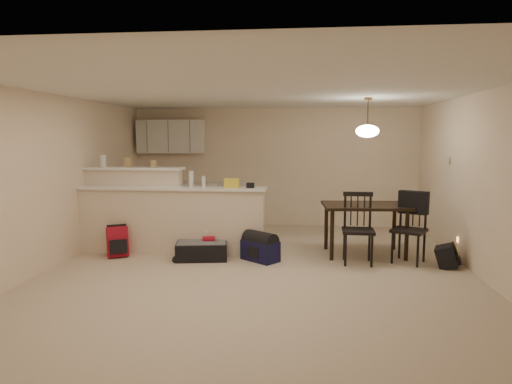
# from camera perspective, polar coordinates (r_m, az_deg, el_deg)

# --- Properties ---
(room) EXTENTS (7.00, 7.02, 2.50)m
(room) POSITION_cam_1_polar(r_m,az_deg,el_deg) (6.26, 0.25, 1.05)
(room) COLOR beige
(room) RESTS_ON ground
(breakfast_bar) EXTENTS (3.08, 0.58, 1.39)m
(breakfast_bar) POSITION_cam_1_polar(r_m,az_deg,el_deg) (7.67, -12.21, -2.88)
(breakfast_bar) COLOR beige
(breakfast_bar) RESTS_ON ground
(upper_cabinets) EXTENTS (1.40, 0.34, 0.70)m
(upper_cabinets) POSITION_cam_1_polar(r_m,az_deg,el_deg) (9.93, -10.62, 6.83)
(upper_cabinets) COLOR white
(upper_cabinets) RESTS_ON room
(kitchen_counter) EXTENTS (1.80, 0.60, 0.90)m
(kitchen_counter) POSITION_cam_1_polar(r_m,az_deg,el_deg) (9.85, -9.54, -1.61)
(kitchen_counter) COLOR white
(kitchen_counter) RESTS_ON ground
(thermostat) EXTENTS (0.02, 0.12, 0.12)m
(thermostat) POSITION_cam_1_polar(r_m,az_deg,el_deg) (8.11, 22.95, 3.60)
(thermostat) COLOR beige
(thermostat) RESTS_ON room
(jar) EXTENTS (0.10, 0.10, 0.20)m
(jar) POSITION_cam_1_polar(r_m,az_deg,el_deg) (8.05, -18.56, 3.69)
(jar) COLOR silver
(jar) RESTS_ON breakfast_bar
(cereal_box) EXTENTS (0.10, 0.07, 0.16)m
(cereal_box) POSITION_cam_1_polar(r_m,az_deg,el_deg) (7.88, -15.69, 3.59)
(cereal_box) COLOR tan
(cereal_box) RESTS_ON breakfast_bar
(small_box) EXTENTS (0.08, 0.06, 0.12)m
(small_box) POSITION_cam_1_polar(r_m,az_deg,el_deg) (7.74, -12.68, 3.47)
(small_box) COLOR tan
(small_box) RESTS_ON breakfast_bar
(bottle_a) EXTENTS (0.07, 0.07, 0.26)m
(bottle_a) POSITION_cam_1_polar(r_m,az_deg,el_deg) (7.35, -8.10, 1.60)
(bottle_a) COLOR silver
(bottle_a) RESTS_ON breakfast_bar
(bottle_b) EXTENTS (0.06, 0.06, 0.18)m
(bottle_b) POSITION_cam_1_polar(r_m,az_deg,el_deg) (7.31, -6.57, 1.28)
(bottle_b) COLOR silver
(bottle_b) RESTS_ON breakfast_bar
(bag_lump) EXTENTS (0.22, 0.18, 0.14)m
(bag_lump) POSITION_cam_1_polar(r_m,az_deg,el_deg) (7.22, -3.06, 1.09)
(bag_lump) COLOR tan
(bag_lump) RESTS_ON breakfast_bar
(pouch) EXTENTS (0.12, 0.10, 0.08)m
(pouch) POSITION_cam_1_polar(r_m,az_deg,el_deg) (7.19, -0.71, 0.83)
(pouch) COLOR tan
(pouch) RESTS_ON breakfast_bar
(dining_table) EXTENTS (1.38, 0.97, 0.82)m
(dining_table) POSITION_cam_1_polar(r_m,az_deg,el_deg) (7.49, 13.47, -2.26)
(dining_table) COLOR black
(dining_table) RESTS_ON ground
(pendant_lamp) EXTENTS (0.36, 0.36, 0.62)m
(pendant_lamp) POSITION_cam_1_polar(r_m,az_deg,el_deg) (7.40, 13.75, 7.48)
(pendant_lamp) COLOR brown
(pendant_lamp) RESTS_ON room
(dining_chair_near) EXTENTS (0.48, 0.46, 1.06)m
(dining_chair_near) POSITION_cam_1_polar(r_m,az_deg,el_deg) (6.97, 12.65, -4.50)
(dining_chair_near) COLOR black
(dining_chair_near) RESTS_ON ground
(dining_chair_far) EXTENTS (0.61, 0.60, 1.05)m
(dining_chair_far) POSITION_cam_1_polar(r_m,az_deg,el_deg) (7.22, 18.58, -4.34)
(dining_chair_far) COLOR black
(dining_chair_far) RESTS_ON ground
(suitcase) EXTENTS (0.85, 0.63, 0.26)m
(suitcase) POSITION_cam_1_polar(r_m,az_deg,el_deg) (7.20, -6.78, -7.28)
(suitcase) COLOR black
(suitcase) RESTS_ON ground
(red_backpack) EXTENTS (0.38, 0.33, 0.48)m
(red_backpack) POSITION_cam_1_polar(r_m,az_deg,el_deg) (7.59, -16.93, -5.96)
(red_backpack) COLOR #A81325
(red_backpack) RESTS_ON ground
(navy_duffel) EXTENTS (0.64, 0.59, 0.31)m
(navy_duffel) POSITION_cam_1_polar(r_m,az_deg,el_deg) (7.05, 0.53, -7.34)
(navy_duffel) COLOR #13133B
(navy_duffel) RESTS_ON ground
(black_daypack) EXTENTS (0.35, 0.42, 0.31)m
(black_daypack) POSITION_cam_1_polar(r_m,az_deg,el_deg) (7.26, 22.73, -7.45)
(black_daypack) COLOR black
(black_daypack) RESTS_ON ground
(cardboard_sheet) EXTENTS (0.06, 0.40, 0.30)m
(cardboard_sheet) POSITION_cam_1_polar(r_m,az_deg,el_deg) (7.37, 23.58, -7.32)
(cardboard_sheet) COLOR tan
(cardboard_sheet) RESTS_ON ground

